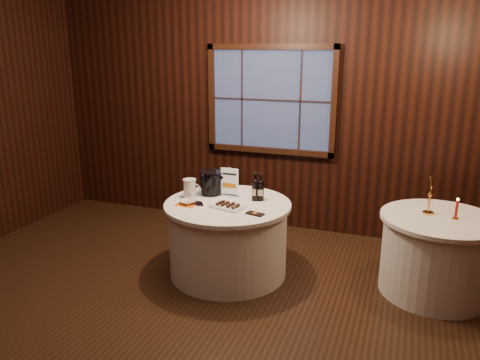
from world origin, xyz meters
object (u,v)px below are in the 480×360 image
at_px(side_table, 436,255).
at_px(main_table, 228,238).
at_px(grape_bunch, 200,203).
at_px(chocolate_plate, 228,206).
at_px(cracker_bowl, 187,202).
at_px(sign_stand, 230,186).
at_px(ice_bucket, 211,182).
at_px(brass_candlestick, 429,200).
at_px(port_bottle_right, 261,189).
at_px(red_candle, 456,211).
at_px(chocolate_box, 255,214).
at_px(glass_pitcher, 190,188).
at_px(port_bottle_left, 255,188).

bearing_deg(side_table, main_table, -171.47).
height_order(main_table, grape_bunch, grape_bunch).
distance_m(chocolate_plate, cracker_bowl, 0.42).
bearing_deg(grape_bunch, sign_stand, 64.24).
distance_m(main_table, cracker_bowl, 0.57).
distance_m(main_table, grape_bunch, 0.49).
bearing_deg(sign_stand, ice_bucket, -175.93).
bearing_deg(main_table, brass_candlestick, 10.62).
relative_size(sign_stand, brass_candlestick, 0.85).
height_order(ice_bucket, brass_candlestick, brass_candlestick).
xyz_separation_m(chocolate_plate, cracker_bowl, (-0.42, -0.04, 0.00)).
relative_size(port_bottle_right, red_candle, 1.39).
height_order(ice_bucket, red_candle, ice_bucket).
relative_size(chocolate_box, glass_pitcher, 0.86).
height_order(glass_pitcher, red_candle, red_candle).
height_order(chocolate_plate, grape_bunch, chocolate_plate).
distance_m(chocolate_box, red_candle, 1.83).
bearing_deg(port_bottle_left, red_candle, 14.20).
distance_m(sign_stand, grape_bunch, 0.41).
xyz_separation_m(sign_stand, chocolate_plate, (0.11, -0.35, -0.09)).
relative_size(sign_stand, cracker_bowl, 2.08).
bearing_deg(port_bottle_right, glass_pitcher, 177.57).
bearing_deg(port_bottle_left, glass_pitcher, -157.62).
relative_size(sign_stand, grape_bunch, 1.86).
bearing_deg(chocolate_plate, red_candle, 11.28).
xyz_separation_m(grape_bunch, cracker_bowl, (-0.13, -0.02, 0.00)).
bearing_deg(main_table, ice_bucket, 143.08).
bearing_deg(grape_bunch, port_bottle_right, 33.06).
xyz_separation_m(port_bottle_left, brass_candlestick, (1.65, 0.19, 0.00)).
bearing_deg(grape_bunch, cracker_bowl, -170.17).
distance_m(port_bottle_left, ice_bucket, 0.51).
bearing_deg(cracker_bowl, ice_bucket, 75.93).
distance_m(port_bottle_left, port_bottle_right, 0.05).
bearing_deg(port_bottle_right, cracker_bowl, -165.53).
xyz_separation_m(chocolate_plate, chocolate_box, (0.31, -0.09, -0.01)).
xyz_separation_m(glass_pitcher, brass_candlestick, (2.32, 0.32, 0.03)).
distance_m(main_table, brass_candlestick, 1.99).
bearing_deg(chocolate_box, glass_pitcher, 175.66).
height_order(glass_pitcher, brass_candlestick, brass_candlestick).
height_order(side_table, brass_candlestick, brass_candlestick).
bearing_deg(chocolate_box, cracker_bowl, -170.61).
distance_m(ice_bucket, grape_bunch, 0.37).
relative_size(sign_stand, ice_bucket, 1.27).
height_order(main_table, red_candle, red_candle).
relative_size(ice_bucket, grape_bunch, 1.47).
xyz_separation_m(port_bottle_left, glass_pitcher, (-0.67, -0.14, -0.03)).
height_order(chocolate_plate, chocolate_box, chocolate_plate).
bearing_deg(port_bottle_right, side_table, -10.87).
bearing_deg(red_candle, side_table, 169.02).
bearing_deg(brass_candlestick, port_bottle_right, -174.06).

